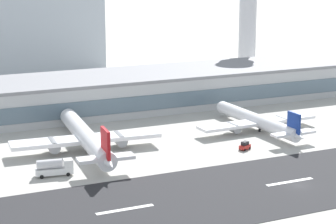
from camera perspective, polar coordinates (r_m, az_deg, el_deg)
ground_plane at (r=143.89m, az=11.55°, el=-6.43°), size 1400.00×1400.00×0.00m
runway_strip at (r=145.91m, az=10.93°, el=-6.09°), size 800.00×33.39×0.08m
runway_centreline_dash_3 at (r=128.40m, az=-3.84°, el=-8.63°), size 12.00×1.20×0.01m
runway_centreline_dash_4 at (r=145.61m, az=10.76°, el=-6.11°), size 12.00×1.20×0.01m
terminal_building at (r=210.42m, az=-3.90°, el=1.83°), size 171.18×29.51×11.57m
control_tower at (r=265.28m, az=7.14°, el=9.40°), size 13.46×13.46×48.88m
airliner_red_tail_gate_0 at (r=165.14m, az=-7.19°, el=-2.37°), size 39.07×52.08×10.87m
airliner_navy_tail_gate_1 at (r=184.93m, az=8.13°, el=-0.86°), size 37.46×42.74×8.92m
service_fuel_truck_0 at (r=148.76m, az=-10.08°, el=-4.86°), size 8.78×3.79×3.95m
service_baggage_tug_1 at (r=167.42m, az=6.85°, el=-3.00°), size 3.57×2.87×2.20m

